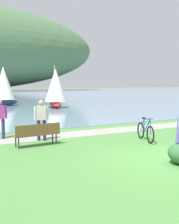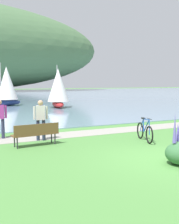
% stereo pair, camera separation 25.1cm
% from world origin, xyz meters
% --- Properties ---
extents(ground_plane, '(200.00, 200.00, 0.00)m').
position_xyz_m(ground_plane, '(0.00, 0.00, 0.00)').
color(ground_plane, '#518E42').
extents(shoreline_path, '(60.00, 1.50, 0.01)m').
position_xyz_m(shoreline_path, '(0.00, 5.35, 0.01)').
color(shoreline_path, '#A39E93').
rests_on(shoreline_path, ground).
extents(park_bench_near_camera, '(1.84, 0.64, 0.88)m').
position_xyz_m(park_bench_near_camera, '(-3.21, 3.71, 0.52)').
color(park_bench_near_camera, brown).
rests_on(park_bench_near_camera, ground).
extents(bicycle_leaning_near_bench, '(0.57, 1.71, 1.01)m').
position_xyz_m(bicycle_leaning_near_bench, '(1.12, 2.57, 0.40)').
color(bicycle_leaning_near_bench, black).
rests_on(bicycle_leaning_near_bench, ground).
extents(person_at_shoreline, '(0.59, 0.31, 1.71)m').
position_xyz_m(person_at_shoreline, '(-4.19, 5.82, 0.98)').
color(person_at_shoreline, '#282D47').
rests_on(person_at_shoreline, ground).
extents(person_on_the_grass, '(0.59, 0.32, 1.71)m').
position_xyz_m(person_on_the_grass, '(-2.72, 4.66, 0.98)').
color(person_on_the_grass, '#282D47').
rests_on(person_on_the_grass, ground).
extents(sailboat_mid_bay, '(2.39, 3.56, 4.04)m').
position_xyz_m(sailboat_mid_bay, '(3.34, 18.67, 1.94)').
color(sailboat_mid_bay, '#B22323').
rests_on(sailboat_mid_bay, bay_water).
extents(sailboat_toward_hillside, '(3.88, 2.73, 4.39)m').
position_xyz_m(sailboat_toward_hillside, '(-0.61, 23.17, 2.10)').
color(sailboat_toward_hillside, navy).
rests_on(sailboat_toward_hillside, bay_water).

